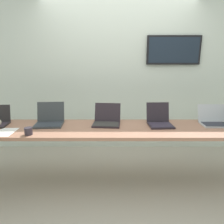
% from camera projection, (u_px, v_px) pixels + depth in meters
% --- Properties ---
extents(ground, '(8.00, 8.00, 0.04)m').
position_uv_depth(ground, '(120.00, 181.00, 2.78)').
color(ground, '#A79F8F').
extents(back_wall, '(8.00, 0.11, 2.61)m').
position_uv_depth(back_wall, '(119.00, 75.00, 3.54)').
color(back_wall, silver).
rests_on(back_wall, ground).
extents(workbench, '(3.78, 0.70, 0.75)m').
position_uv_depth(workbench, '(120.00, 131.00, 2.60)').
color(workbench, '#9B6B53').
rests_on(workbench, ground).
extents(laptop_station_1, '(0.38, 0.36, 0.27)m').
position_uv_depth(laptop_station_1, '(49.00, 120.00, 2.70)').
color(laptop_station_1, '#33383B').
rests_on(laptop_station_1, workbench).
extents(laptop_station_2, '(0.38, 0.37, 0.25)m').
position_uv_depth(laptop_station_2, '(107.00, 120.00, 2.72)').
color(laptop_station_2, '#282026').
rests_on(laptop_station_2, workbench).
extents(laptop_station_3, '(0.32, 0.35, 0.27)m').
position_uv_depth(laptop_station_3, '(159.00, 120.00, 2.68)').
color(laptop_station_3, black).
rests_on(laptop_station_3, workbench).
extents(laptop_station_4, '(0.37, 0.34, 0.24)m').
position_uv_depth(laptop_station_4, '(214.00, 120.00, 2.71)').
color(laptop_station_4, '#B0B5BA').
rests_on(laptop_station_4, workbench).
extents(coffee_mug, '(0.09, 0.09, 0.08)m').
position_uv_depth(coffee_mug, '(28.00, 131.00, 2.33)').
color(coffee_mug, '#2E2832').
rests_on(coffee_mug, workbench).
extents(paper_sheet, '(0.21, 0.30, 0.00)m').
position_uv_depth(paper_sheet, '(5.00, 132.00, 2.42)').
color(paper_sheet, white).
rests_on(paper_sheet, workbench).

